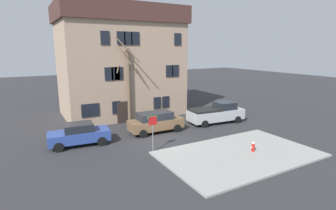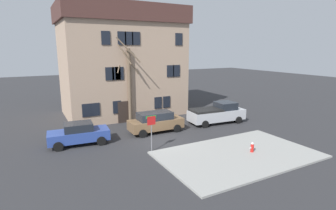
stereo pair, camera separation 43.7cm
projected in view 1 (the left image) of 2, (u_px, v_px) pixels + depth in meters
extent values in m
plane|color=#2D2D30|center=(160.00, 140.00, 20.84)|extent=(120.00, 120.00, 0.00)
cube|color=#999993|center=(239.00, 154.00, 17.94)|extent=(10.50, 6.45, 0.12)
cube|color=tan|center=(121.00, 70.00, 28.71)|extent=(12.16, 7.72, 9.60)
cube|color=#4C2D28|center=(119.00, 15.00, 27.53)|extent=(12.66, 8.22, 1.75)
cube|color=#2D231E|center=(123.00, 112.00, 25.52)|extent=(1.10, 0.12, 2.10)
cube|color=black|center=(86.00, 111.00, 23.76)|extent=(0.80, 0.08, 1.20)
cube|color=black|center=(95.00, 110.00, 24.14)|extent=(0.80, 0.08, 1.20)
cube|color=black|center=(116.00, 107.00, 25.12)|extent=(0.80, 0.08, 1.20)
cube|color=black|center=(157.00, 103.00, 27.20)|extent=(0.80, 0.08, 1.20)
cube|color=black|center=(166.00, 102.00, 27.67)|extent=(0.80, 0.08, 1.20)
cube|color=black|center=(109.00, 74.00, 24.18)|extent=(0.80, 0.08, 1.20)
cube|color=black|center=(116.00, 74.00, 24.48)|extent=(0.80, 0.08, 1.20)
cube|color=black|center=(119.00, 73.00, 24.62)|extent=(0.80, 0.08, 1.20)
cube|color=black|center=(169.00, 71.00, 27.22)|extent=(0.80, 0.08, 1.20)
cube|color=black|center=(175.00, 71.00, 27.56)|extent=(0.80, 0.08, 1.20)
cube|color=black|center=(105.00, 38.00, 23.41)|extent=(0.80, 0.08, 1.20)
cube|color=black|center=(121.00, 38.00, 24.12)|extent=(0.80, 0.08, 1.20)
cube|color=black|center=(128.00, 38.00, 24.45)|extent=(0.80, 0.08, 1.20)
cube|color=black|center=(135.00, 38.00, 24.78)|extent=(0.80, 0.08, 1.20)
cube|color=black|center=(178.00, 39.00, 27.01)|extent=(0.80, 0.08, 1.20)
cylinder|color=brown|center=(129.00, 86.00, 25.14)|extent=(0.33, 0.33, 7.08)
cylinder|color=brown|center=(121.00, 72.00, 25.67)|extent=(2.32, 0.75, 1.86)
cylinder|color=brown|center=(120.00, 59.00, 24.78)|extent=(1.22, 1.34, 2.52)
cylinder|color=brown|center=(124.00, 55.00, 23.91)|extent=(0.98, 1.18, 1.83)
cylinder|color=brown|center=(128.00, 50.00, 23.44)|extent=(2.05, 0.81, 2.27)
cylinder|color=brown|center=(131.00, 63.00, 24.13)|extent=(1.43, 0.19, 2.07)
cylinder|color=brown|center=(152.00, 92.00, 27.79)|extent=(0.42, 0.42, 5.24)
cylinder|color=brown|center=(159.00, 82.00, 28.10)|extent=(0.40, 1.83, 1.06)
cylinder|color=brown|center=(161.00, 74.00, 28.12)|extent=(0.62, 2.34, 2.21)
cylinder|color=brown|center=(143.00, 70.00, 27.73)|extent=(1.85, 1.48, 1.51)
cube|color=#2D4799|center=(79.00, 136.00, 19.69)|extent=(4.51, 2.14, 0.76)
cube|color=#1E232B|center=(79.00, 127.00, 19.55)|extent=(2.14, 1.72, 0.58)
cylinder|color=black|center=(98.00, 134.00, 21.15)|extent=(0.70, 0.28, 0.68)
cylinder|color=black|center=(102.00, 141.00, 19.58)|extent=(0.70, 0.28, 0.68)
cylinder|color=black|center=(58.00, 140.00, 19.95)|extent=(0.70, 0.28, 0.68)
cylinder|color=black|center=(59.00, 147.00, 18.38)|extent=(0.70, 0.28, 0.68)
cube|color=brown|center=(156.00, 124.00, 22.74)|extent=(4.70, 1.82, 0.83)
cube|color=#1E232B|center=(155.00, 116.00, 22.54)|extent=(2.92, 1.58, 0.62)
cylinder|color=black|center=(167.00, 123.00, 24.31)|extent=(0.68, 0.23, 0.68)
cylinder|color=black|center=(177.00, 128.00, 22.81)|extent=(0.68, 0.23, 0.68)
cylinder|color=black|center=(135.00, 128.00, 22.83)|extent=(0.68, 0.23, 0.68)
cylinder|color=black|center=(143.00, 134.00, 21.33)|extent=(0.68, 0.23, 0.68)
cube|color=#B7BABF|center=(216.00, 115.00, 25.63)|extent=(5.63, 2.44, 0.97)
cube|color=#1E232B|center=(225.00, 105.00, 25.86)|extent=(1.89, 1.89, 0.70)
cube|color=black|center=(205.00, 110.00, 25.02)|extent=(3.00, 2.14, 0.20)
cylinder|color=black|center=(225.00, 115.00, 27.37)|extent=(0.70, 0.28, 0.68)
cylinder|color=black|center=(238.00, 120.00, 25.60)|extent=(0.70, 0.28, 0.68)
cylinder|color=black|center=(194.00, 119.00, 25.86)|extent=(0.70, 0.28, 0.68)
cylinder|color=black|center=(205.00, 124.00, 24.08)|extent=(0.70, 0.28, 0.68)
cylinder|color=red|center=(253.00, 147.00, 18.22)|extent=(0.22, 0.22, 0.57)
sphere|color=silver|center=(253.00, 143.00, 18.15)|extent=(0.21, 0.21, 0.21)
cylinder|color=silver|center=(251.00, 147.00, 18.13)|extent=(0.10, 0.09, 0.09)
cylinder|color=silver|center=(255.00, 147.00, 18.29)|extent=(0.10, 0.09, 0.09)
cylinder|color=slate|center=(153.00, 134.00, 18.22)|extent=(0.07, 0.07, 2.56)
cube|color=red|center=(153.00, 121.00, 18.00)|extent=(0.60, 0.03, 0.60)
cube|color=#1E8C38|center=(152.00, 117.00, 17.98)|extent=(0.76, 0.02, 0.18)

